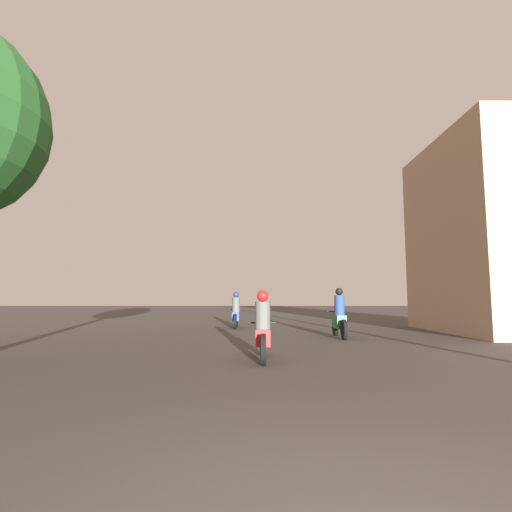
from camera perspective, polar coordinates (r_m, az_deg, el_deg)
The scene contains 4 objects.
motorcycle_red at distance 8.53m, azimuth 0.91°, elevation -10.70°, with size 0.60×1.93×1.45m.
motorcycle_green at distance 13.39m, azimuth 11.75°, elevation -8.64°, with size 0.60×2.01×1.61m.
motorcycle_blue at distance 17.27m, azimuth -2.93°, elevation -8.21°, with size 0.60×1.90×1.54m.
building_right_near at distance 17.86m, azimuth 31.71°, elevation 2.60°, with size 4.99×6.52×7.35m.
Camera 1 is at (-0.61, -1.76, 1.30)m, focal length 28.00 mm.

